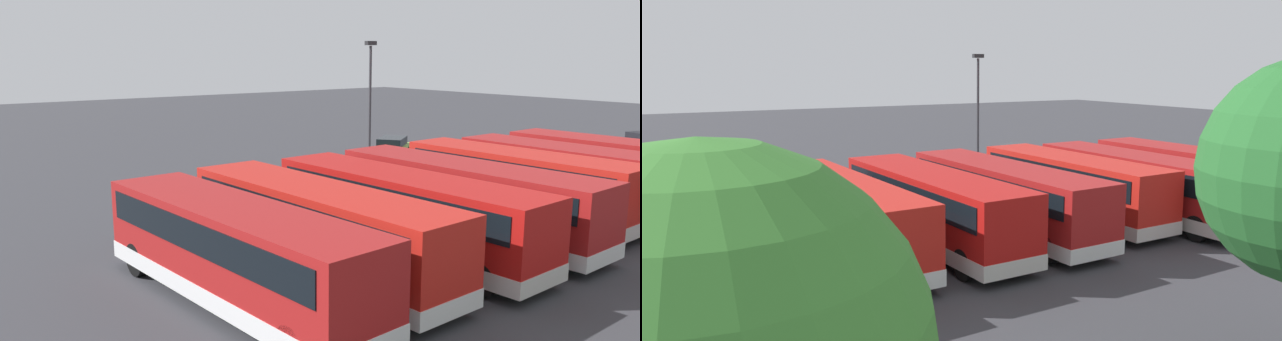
% 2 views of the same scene
% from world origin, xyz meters
% --- Properties ---
extents(ground_plane, '(140.00, 140.00, 0.00)m').
position_xyz_m(ground_plane, '(0.00, 0.00, 0.00)').
color(ground_plane, '#38383D').
extents(bus_single_deck_near_end, '(2.96, 10.36, 2.95)m').
position_xyz_m(bus_single_deck_near_end, '(-10.85, 10.43, 1.62)').
color(bus_single_deck_near_end, '#A51919').
rests_on(bus_single_deck_near_end, ground).
extents(bus_single_deck_second, '(2.84, 11.65, 2.95)m').
position_xyz_m(bus_single_deck_second, '(-6.98, 11.04, 1.62)').
color(bus_single_deck_second, '#A51919').
rests_on(bus_single_deck_second, ground).
extents(bus_single_deck_third, '(3.02, 10.64, 2.95)m').
position_xyz_m(bus_single_deck_third, '(-3.82, 10.03, 1.62)').
color(bus_single_deck_third, red).
rests_on(bus_single_deck_third, ground).
extents(bus_single_deck_fourth, '(3.15, 11.46, 2.95)m').
position_xyz_m(bus_single_deck_fourth, '(0.21, 10.53, 1.62)').
color(bus_single_deck_fourth, '#A51919').
rests_on(bus_single_deck_fourth, ground).
extents(bus_single_deck_fifth, '(3.15, 11.32, 2.95)m').
position_xyz_m(bus_single_deck_fifth, '(3.70, 10.66, 1.62)').
color(bus_single_deck_fifth, '#B71411').
rests_on(bus_single_deck_fifth, ground).
extents(bus_single_deck_sixth, '(3.11, 11.24, 2.95)m').
position_xyz_m(bus_single_deck_sixth, '(7.39, 10.45, 1.62)').
color(bus_single_deck_sixth, red).
rests_on(bus_single_deck_sixth, ground).
extents(bus_single_deck_seventh, '(3.32, 11.19, 2.95)m').
position_xyz_m(bus_single_deck_seventh, '(10.70, 10.93, 1.62)').
color(bus_single_deck_seventh, '#A51919').
rests_on(bus_single_deck_seventh, ground).
extents(car_hatchback_silver, '(4.49, 3.87, 1.43)m').
position_xyz_m(car_hatchback_silver, '(-10.38, -4.82, 0.70)').
color(car_hatchback_silver, '#A5D14C').
rests_on(car_hatchback_silver, ground).
extents(lamp_post_tall, '(0.70, 0.30, 7.81)m').
position_xyz_m(lamp_post_tall, '(-5.81, -1.97, 4.58)').
color(lamp_post_tall, '#38383D').
rests_on(lamp_post_tall, ground).
extents(waste_bin_yellow, '(0.60, 0.60, 0.95)m').
position_xyz_m(waste_bin_yellow, '(-0.73, 2.60, 0.47)').
color(waste_bin_yellow, yellow).
rests_on(waste_bin_yellow, ground).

